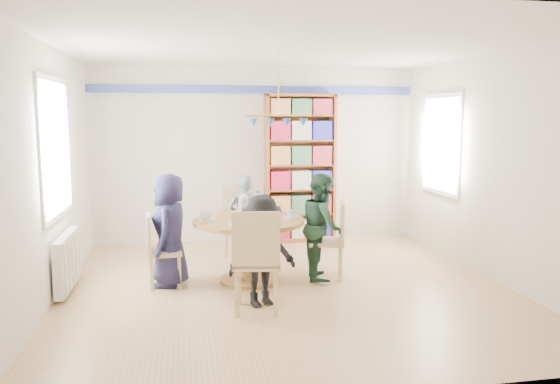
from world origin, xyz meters
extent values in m
plane|color=tan|center=(0.00, 0.00, 0.00)|extent=(5.00, 5.00, 0.00)
plane|color=white|center=(0.00, 0.00, 2.70)|extent=(5.00, 5.00, 0.00)
plane|color=beige|center=(0.00, 2.50, 1.35)|extent=(5.00, 0.00, 5.00)
plane|color=beige|center=(0.00, -2.50, 1.35)|extent=(5.00, 0.00, 5.00)
plane|color=beige|center=(-2.50, 0.00, 1.35)|extent=(0.00, 5.00, 5.00)
plane|color=beige|center=(2.50, 0.00, 1.35)|extent=(0.00, 5.00, 5.00)
cube|color=#38499B|center=(0.00, 2.48, 2.35)|extent=(5.00, 0.02, 0.12)
cube|color=white|center=(-2.48, 0.30, 1.60)|extent=(0.03, 1.32, 1.52)
cube|color=white|center=(-2.46, 0.30, 1.60)|extent=(0.01, 1.20, 1.40)
cube|color=white|center=(2.48, 1.30, 1.55)|extent=(0.03, 1.12, 1.42)
cube|color=white|center=(2.46, 1.30, 1.55)|extent=(0.01, 1.00, 1.30)
cylinder|color=gold|center=(0.00, 0.50, 2.33)|extent=(0.01, 0.01, 0.75)
cylinder|color=gold|center=(0.00, 0.50, 1.95)|extent=(0.80, 0.02, 0.02)
cone|color=#3965A0|center=(-0.30, 0.50, 1.87)|extent=(0.11, 0.11, 0.10)
cone|color=#3965A0|center=(-0.10, 0.50, 1.87)|extent=(0.11, 0.11, 0.10)
cone|color=#3965A0|center=(0.10, 0.50, 1.87)|extent=(0.11, 0.11, 0.10)
cone|color=#3965A0|center=(0.30, 0.50, 1.87)|extent=(0.11, 0.11, 0.10)
cube|color=silver|center=(-2.42, 0.30, 0.35)|extent=(0.10, 1.00, 0.60)
cube|color=silver|center=(-2.36, -0.10, 0.35)|extent=(0.02, 0.06, 0.56)
cube|color=silver|center=(-2.36, 0.10, 0.35)|extent=(0.02, 0.06, 0.56)
cube|color=silver|center=(-2.36, 0.30, 0.35)|extent=(0.02, 0.06, 0.56)
cube|color=silver|center=(-2.36, 0.50, 0.35)|extent=(0.02, 0.06, 0.56)
cube|color=silver|center=(-2.36, 0.70, 0.35)|extent=(0.02, 0.06, 0.56)
cylinder|color=olive|center=(-0.39, 0.32, 0.72)|extent=(1.30, 1.30, 0.05)
cylinder|color=olive|center=(-0.39, 0.32, 0.35)|extent=(0.16, 0.16, 0.70)
cylinder|color=olive|center=(-0.39, 0.32, 0.02)|extent=(0.70, 0.70, 0.04)
cube|color=tan|center=(-1.36, 0.30, 0.40)|extent=(0.40, 0.40, 0.04)
cube|color=tan|center=(-1.53, 0.28, 0.62)|extent=(0.07, 0.38, 0.44)
cube|color=tan|center=(-1.20, 0.16, 0.19)|extent=(0.04, 0.04, 0.38)
cube|color=tan|center=(-1.22, 0.46, 0.19)|extent=(0.04, 0.04, 0.38)
cube|color=tan|center=(-1.50, 0.13, 0.19)|extent=(0.04, 0.04, 0.38)
cube|color=tan|center=(-1.52, 0.44, 0.19)|extent=(0.04, 0.04, 0.38)
cube|color=tan|center=(0.56, 0.32, 0.44)|extent=(0.50, 0.50, 0.05)
cube|color=tan|center=(0.74, 0.27, 0.68)|extent=(0.15, 0.40, 0.49)
cube|color=tan|center=(0.44, 0.52, 0.21)|extent=(0.05, 0.05, 0.42)
cube|color=tan|center=(0.35, 0.20, 0.21)|extent=(0.05, 0.05, 0.42)
cube|color=tan|center=(0.76, 0.43, 0.21)|extent=(0.05, 0.05, 0.42)
cube|color=tan|center=(0.67, 0.11, 0.21)|extent=(0.05, 0.05, 0.42)
cube|color=tan|center=(-0.36, 1.30, 0.48)|extent=(0.51, 0.51, 0.05)
cube|color=tan|center=(-0.39, 1.51, 0.75)|extent=(0.45, 0.11, 0.54)
cube|color=tan|center=(-0.51, 1.10, 0.23)|extent=(0.05, 0.05, 0.46)
cube|color=tan|center=(-0.15, 1.15, 0.23)|extent=(0.05, 0.05, 0.46)
cube|color=tan|center=(-0.56, 1.46, 0.23)|extent=(0.05, 0.05, 0.46)
cube|color=tan|center=(-0.20, 1.51, 0.23)|extent=(0.05, 0.05, 0.46)
cube|color=tan|center=(-0.43, -0.68, 0.49)|extent=(0.53, 0.53, 0.05)
cube|color=tan|center=(-0.46, -0.88, 0.77)|extent=(0.46, 0.11, 0.55)
cube|color=tan|center=(-0.22, -0.52, 0.24)|extent=(0.05, 0.05, 0.47)
cube|color=tan|center=(-0.59, -0.46, 0.24)|extent=(0.05, 0.05, 0.47)
cube|color=tan|center=(-0.27, -0.89, 0.24)|extent=(0.05, 0.05, 0.47)
cube|color=tan|center=(-0.64, -0.83, 0.24)|extent=(0.05, 0.05, 0.47)
imported|color=#171632|center=(-1.30, 0.34, 0.65)|extent=(0.52, 0.70, 1.30)
imported|color=#1A3424|center=(0.50, 0.31, 0.64)|extent=(0.57, 0.69, 1.28)
imported|color=gray|center=(-0.35, 1.17, 0.59)|extent=(0.50, 0.40, 1.18)
imported|color=black|center=(-0.36, -0.54, 0.58)|extent=(0.84, 0.64, 1.15)
cube|color=brown|center=(0.14, 2.34, 1.14)|extent=(0.04, 0.33, 2.28)
cube|color=brown|center=(1.18, 2.34, 1.14)|extent=(0.04, 0.33, 2.28)
cube|color=brown|center=(0.66, 2.34, 2.26)|extent=(1.09, 0.33, 0.04)
cube|color=brown|center=(0.66, 2.34, 0.03)|extent=(1.09, 0.33, 0.07)
cube|color=brown|center=(0.66, 2.49, 1.14)|extent=(1.09, 0.02, 2.28)
cube|color=brown|center=(0.66, 2.34, 0.44)|extent=(1.02, 0.30, 0.03)
cube|color=brown|center=(0.66, 2.34, 0.82)|extent=(1.02, 0.30, 0.03)
cube|color=brown|center=(0.66, 2.34, 1.20)|extent=(1.02, 0.30, 0.03)
cube|color=brown|center=(0.66, 2.34, 1.58)|extent=(1.02, 0.30, 0.03)
cube|color=brown|center=(0.66, 2.34, 1.96)|extent=(1.02, 0.30, 0.03)
cube|color=#AE1A41|center=(0.34, 2.32, 0.21)|extent=(0.30, 0.24, 0.28)
cube|color=silver|center=(0.66, 2.32, 0.21)|extent=(0.30, 0.24, 0.28)
cube|color=navy|center=(0.99, 2.32, 0.21)|extent=(0.30, 0.24, 0.28)
cube|color=tan|center=(0.34, 2.32, 0.59)|extent=(0.30, 0.24, 0.28)
cube|color=#396845|center=(0.66, 2.32, 0.59)|extent=(0.30, 0.24, 0.28)
cube|color=maroon|center=(0.99, 2.32, 0.59)|extent=(0.30, 0.24, 0.28)
cube|color=#AE1A41|center=(0.34, 2.32, 0.97)|extent=(0.30, 0.24, 0.28)
cube|color=silver|center=(0.66, 2.32, 0.97)|extent=(0.30, 0.24, 0.28)
cube|color=navy|center=(0.99, 2.32, 0.97)|extent=(0.30, 0.24, 0.28)
cube|color=tan|center=(0.34, 2.32, 1.35)|extent=(0.30, 0.24, 0.28)
cube|color=#396845|center=(0.66, 2.32, 1.35)|extent=(0.30, 0.24, 0.28)
cube|color=maroon|center=(0.99, 2.32, 1.35)|extent=(0.30, 0.24, 0.28)
cube|color=#AE1A41|center=(0.34, 2.32, 1.73)|extent=(0.30, 0.24, 0.28)
cube|color=silver|center=(0.66, 2.32, 1.73)|extent=(0.30, 0.24, 0.28)
cube|color=navy|center=(0.99, 2.32, 1.73)|extent=(0.30, 0.24, 0.28)
cube|color=tan|center=(0.34, 2.32, 2.09)|extent=(0.30, 0.24, 0.24)
cube|color=#396845|center=(0.66, 2.32, 2.09)|extent=(0.30, 0.24, 0.24)
cube|color=maroon|center=(0.99, 2.32, 2.09)|extent=(0.30, 0.24, 0.24)
cylinder|color=white|center=(-0.44, 0.40, 0.87)|extent=(0.12, 0.12, 0.25)
sphere|color=white|center=(-0.44, 0.40, 1.00)|extent=(0.09, 0.09, 0.09)
cylinder|color=silver|center=(-0.26, 0.44, 0.89)|extent=(0.07, 0.07, 0.29)
cylinder|color=#3965A0|center=(-0.26, 0.44, 1.05)|extent=(0.03, 0.03, 0.03)
cylinder|color=white|center=(-0.33, 0.60, 0.76)|extent=(0.31, 0.31, 0.01)
cylinder|color=brown|center=(-0.33, 0.60, 0.81)|extent=(0.25, 0.25, 0.09)
cylinder|color=white|center=(-0.49, 0.01, 0.76)|extent=(0.31, 0.31, 0.01)
cylinder|color=brown|center=(-0.49, 0.01, 0.81)|extent=(0.25, 0.25, 0.09)
cylinder|color=white|center=(-0.88, 0.32, 0.76)|extent=(0.21, 0.21, 0.01)
imported|color=white|center=(-0.88, 0.32, 0.80)|extent=(0.13, 0.13, 0.10)
cylinder|color=white|center=(0.11, 0.32, 0.76)|extent=(0.21, 0.21, 0.01)
imported|color=white|center=(0.11, 0.32, 0.80)|extent=(0.10, 0.10, 0.10)
cylinder|color=white|center=(-0.39, 0.81, 0.76)|extent=(0.21, 0.21, 0.01)
imported|color=white|center=(-0.39, 0.81, 0.80)|extent=(0.13, 0.13, 0.10)
cylinder|color=white|center=(-0.39, -0.18, 0.76)|extent=(0.21, 0.21, 0.01)
imported|color=white|center=(-0.39, -0.18, 0.80)|extent=(0.10, 0.10, 0.10)
camera|label=1|loc=(-1.13, -5.92, 1.93)|focal=35.00mm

